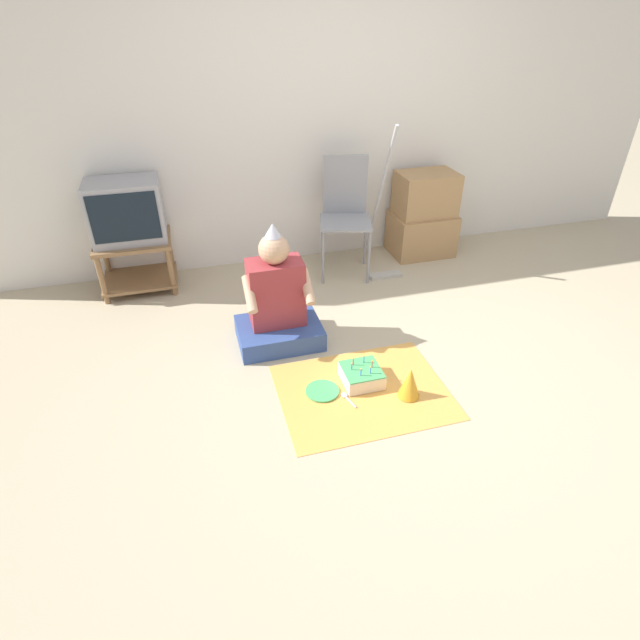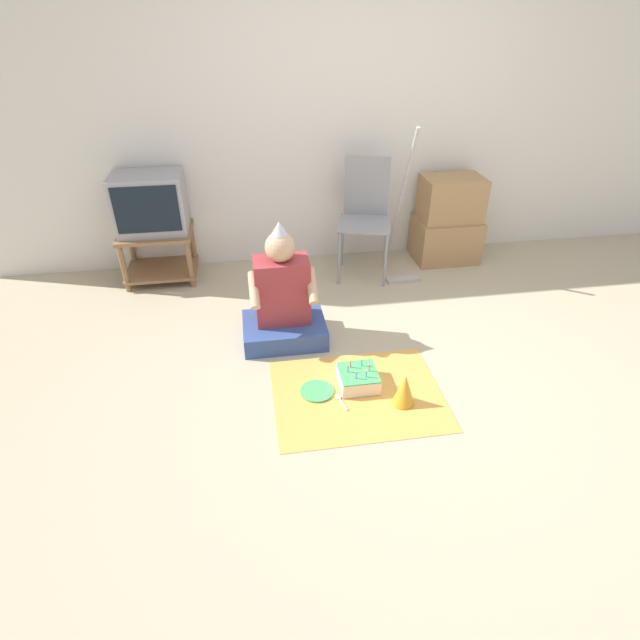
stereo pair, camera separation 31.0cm
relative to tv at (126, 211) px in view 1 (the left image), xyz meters
name	(u,v)px [view 1 (the left image)]	position (x,y,z in m)	size (l,w,h in m)	color
ground_plane	(418,382)	(1.69, -1.77, -0.66)	(16.00, 16.00, 0.00)	tan
wall_back	(329,109)	(1.69, 0.25, 0.61)	(6.40, 0.06, 2.55)	silver
tv_stand	(137,259)	(0.00, -0.01, -0.41)	(0.58, 0.46, 0.43)	olive
tv	(126,211)	(0.00, 0.00, 0.00)	(0.54, 0.39, 0.46)	#99999E
folding_chair	(345,209)	(1.73, -0.14, -0.10)	(0.51, 0.50, 0.97)	gray
cardboard_box_stack	(423,217)	(2.53, -0.02, -0.31)	(0.56, 0.41, 0.76)	#A87F51
dust_mop	(382,230)	(2.03, -0.25, -0.28)	(0.28, 0.55, 1.26)	#B2ADA3
person_seated	(277,305)	(0.95, -1.07, -0.38)	(0.57, 0.42, 0.86)	#334C8C
party_cloth	(363,391)	(1.33, -1.76, -0.66)	(1.02, 0.80, 0.01)	#EFA84C
birthday_cake	(362,375)	(1.35, -1.67, -0.61)	(0.24, 0.24, 0.16)	#F4E0C6
party_hat_blue	(410,383)	(1.58, -1.87, -0.56)	(0.14, 0.14, 0.20)	gold
paper_plate	(322,391)	(1.09, -1.70, -0.65)	(0.21, 0.21, 0.01)	#4CB266
plastic_spoon_near	(346,397)	(1.21, -1.79, -0.65)	(0.06, 0.14, 0.01)	white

